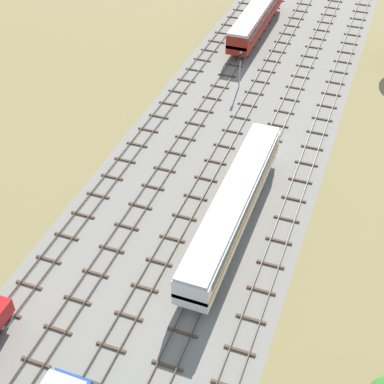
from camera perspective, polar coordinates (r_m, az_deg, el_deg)
The scene contains 10 objects.
ground_plane at distance 61.29m, azimuth 3.43°, elevation 4.85°, with size 480.00×480.00×0.00m, color olive.
ballast_bed at distance 61.29m, azimuth 3.43°, elevation 4.86°, with size 21.83×176.00×0.01m, color gray.
track_far_left at distance 64.60m, azimuth -3.90°, elevation 7.02°, with size 2.40×126.00×0.29m.
track_left at distance 63.16m, azimuth -0.17°, elevation 6.27°, with size 2.40×126.00×0.29m.
track_centre_left at distance 62.01m, azimuth 3.71°, elevation 5.46°, with size 2.40×126.00×0.29m.
track_centre at distance 61.16m, azimuth 7.71°, elevation 4.59°, with size 2.40×126.00×0.29m.
track_centre_right at distance 60.62m, azimuth 11.78°, elevation 3.69°, with size 2.40×126.00×0.29m.
passenger_coach_centre_mid at distance 49.59m, azimuth 4.20°, elevation -1.26°, with size 2.96×22.00×3.80m.
diesel_railcar_left_midfar at distance 85.03m, azimuth 6.55°, elevation 17.23°, with size 2.96×20.50×3.80m.
signal_post_nearest at distance 70.38m, azimuth 4.87°, elevation 12.66°, with size 0.28×0.47×4.71m.
Camera 1 is at (13.96, 7.88, 35.30)m, focal length 52.74 mm.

